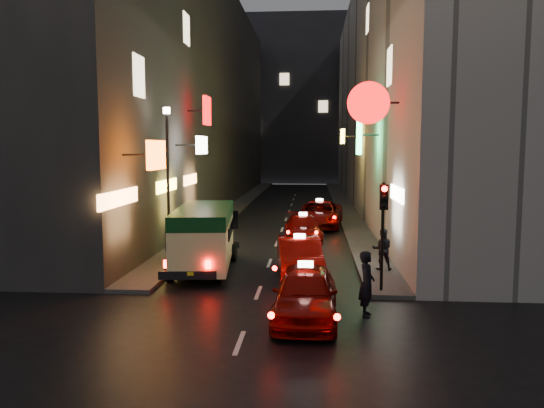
% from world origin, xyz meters
% --- Properties ---
extents(building_left, '(7.40, 52.31, 18.00)m').
position_xyz_m(building_left, '(-8.00, 33.99, 9.00)').
color(building_left, '#3A3835').
rests_on(building_left, ground).
extents(building_right, '(7.95, 52.00, 18.00)m').
position_xyz_m(building_right, '(8.00, 34.00, 9.00)').
color(building_right, '#A6A098').
rests_on(building_right, ground).
extents(building_far, '(30.00, 10.00, 22.00)m').
position_xyz_m(building_far, '(0.00, 66.00, 11.00)').
color(building_far, '#323337').
rests_on(building_far, ground).
extents(sidewalk_left, '(1.50, 52.00, 0.15)m').
position_xyz_m(sidewalk_left, '(-4.25, 34.00, 0.07)').
color(sidewalk_left, '#4D4A48').
rests_on(sidewalk_left, ground).
extents(sidewalk_right, '(1.50, 52.00, 0.15)m').
position_xyz_m(sidewalk_right, '(4.25, 34.00, 0.07)').
color(sidewalk_right, '#4D4A48').
rests_on(sidewalk_right, ground).
extents(minibus, '(2.60, 5.90, 2.46)m').
position_xyz_m(minibus, '(-2.40, 11.51, 1.55)').
color(minibus, '#F1E896').
rests_on(minibus, ground).
extents(taxi_near, '(2.36, 5.46, 1.89)m').
position_xyz_m(taxi_near, '(1.58, 5.92, 0.86)').
color(taxi_near, '#7C0602').
rests_on(taxi_near, ground).
extents(taxi_second, '(2.70, 5.48, 1.85)m').
position_xyz_m(taxi_second, '(1.29, 10.77, 0.84)').
color(taxi_second, '#7C0602').
rests_on(taxi_second, ground).
extents(taxi_third, '(2.29, 4.86, 1.67)m').
position_xyz_m(taxi_third, '(1.28, 18.46, 0.75)').
color(taxi_third, '#7C0602').
rests_on(taxi_third, ground).
extents(taxi_far, '(2.88, 5.87, 1.97)m').
position_xyz_m(taxi_far, '(2.17, 23.26, 0.90)').
color(taxi_far, '#7C0602').
rests_on(taxi_far, ground).
extents(pedestrian_crossing, '(0.52, 0.74, 2.12)m').
position_xyz_m(pedestrian_crossing, '(3.30, 6.34, 1.06)').
color(pedestrian_crossing, black).
rests_on(pedestrian_crossing, ground).
extents(pedestrian_sidewalk, '(0.68, 0.44, 1.78)m').
position_xyz_m(pedestrian_sidewalk, '(4.40, 11.56, 1.04)').
color(pedestrian_sidewalk, black).
rests_on(pedestrian_sidewalk, sidewalk_right).
extents(traffic_light, '(0.26, 0.43, 3.50)m').
position_xyz_m(traffic_light, '(4.00, 8.47, 2.69)').
color(traffic_light, black).
rests_on(traffic_light, sidewalk_right).
extents(lamp_post, '(0.28, 0.28, 6.22)m').
position_xyz_m(lamp_post, '(-4.20, 13.00, 3.72)').
color(lamp_post, black).
rests_on(lamp_post, sidewalk_left).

